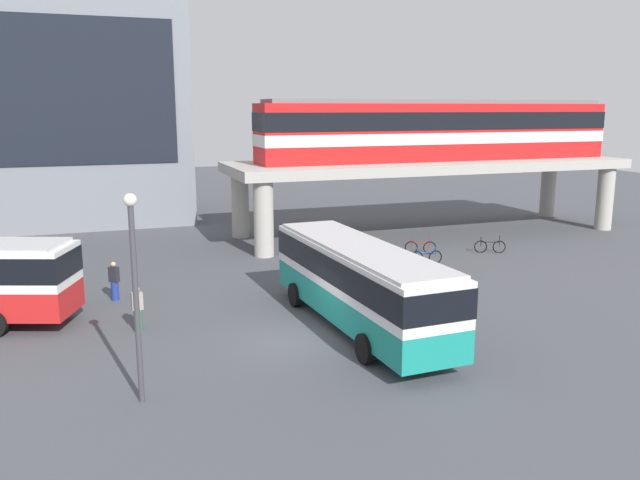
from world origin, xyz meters
The scene contains 12 objects.
ground_plane centered at (0.00, 10.00, 0.00)m, with size 120.00×120.00×0.00m, color #47494F.
station_building centered at (-11.02, 30.16, 8.35)m, with size 23.16×12.36×16.69m.
elevated_platform centered at (14.47, 16.12, 4.15)m, with size 26.29×7.38×4.81m.
train centered at (15.09, 16.12, 6.78)m, with size 24.07×2.96×3.84m.
bus_main centered at (2.72, 0.36, 1.99)m, with size 3.09×11.14×3.22m.
bicycle_red centered at (11.07, 10.84, 0.36)m, with size 1.68×0.74×1.04m.
bicycle_brown centered at (8.18, 11.33, 0.36)m, with size 1.79×0.11×1.04m.
bicycle_blue centered at (10.16, 8.55, 0.36)m, with size 1.78×0.32×1.04m.
bicycle_black centered at (14.93, 9.69, 0.36)m, with size 1.67×0.77×1.04m.
pedestrian_near_building centered at (-5.71, 7.29, 0.80)m, with size 0.47×0.46×1.71m.
pedestrian_walking_across centered at (-5.08, 2.90, 0.81)m, with size 0.43×0.32×1.72m.
lamp_post centered at (-5.45, -3.17, 3.53)m, with size 0.36×0.36×5.94m.
Camera 1 is at (-6.45, -20.75, 8.16)m, focal length 36.03 mm.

